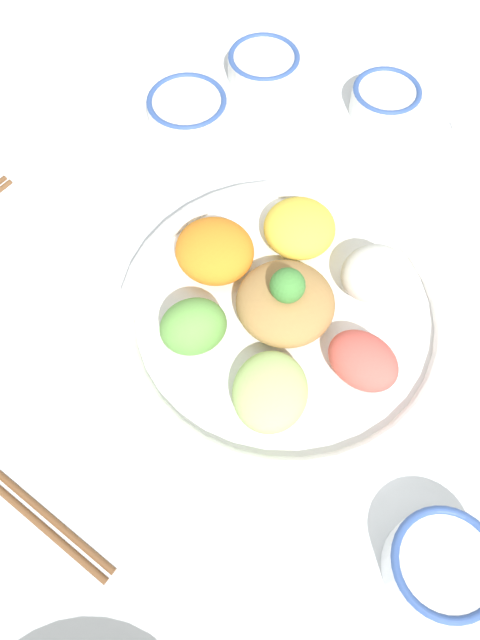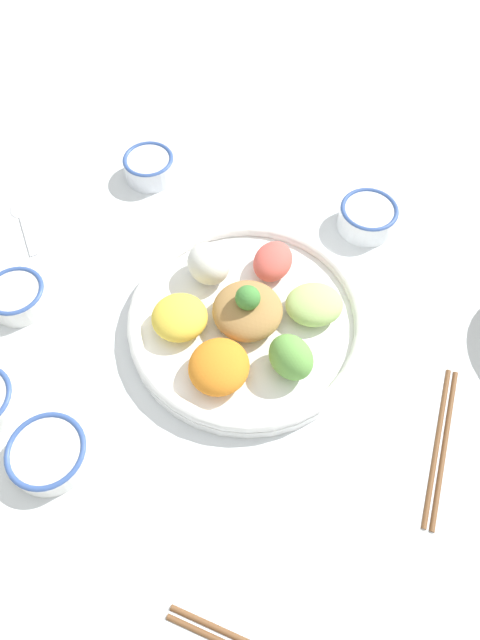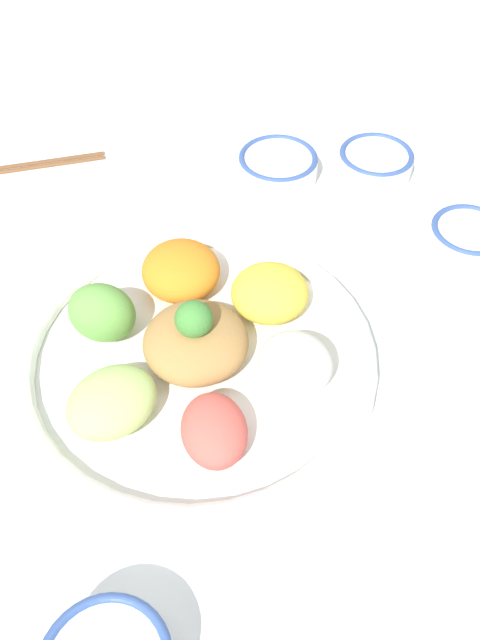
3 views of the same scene
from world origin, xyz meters
name	(u,v)px [view 2 (image 2 of 3)]	position (x,y,z in m)	size (l,w,h in m)	color
ground_plane	(238,330)	(0.00, 0.00, 0.00)	(2.40, 2.40, 0.00)	white
salad_platter	(246,318)	(0.00, 0.01, 0.03)	(0.35, 0.35, 0.09)	white
sauce_bowl_red	(17,296)	(-0.11, -0.32, 0.02)	(0.09, 0.09, 0.04)	white
rice_bowl_blue	(149,166)	(-0.34, -0.10, 0.02)	(0.09, 0.09, 0.04)	white
rice_bowl_plain	(48,453)	(0.15, -0.27, 0.02)	(0.10, 0.10, 0.03)	white
sauce_bowl_far	(368,216)	(-0.16, 0.25, 0.02)	(0.10, 0.10, 0.04)	white
chopsticks_pair_near	(442,444)	(0.22, 0.23, 0.00)	(0.21, 0.13, 0.01)	brown
serving_spoon_main	(23,219)	(-0.28, -0.32, 0.00)	(0.13, 0.05, 0.01)	silver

